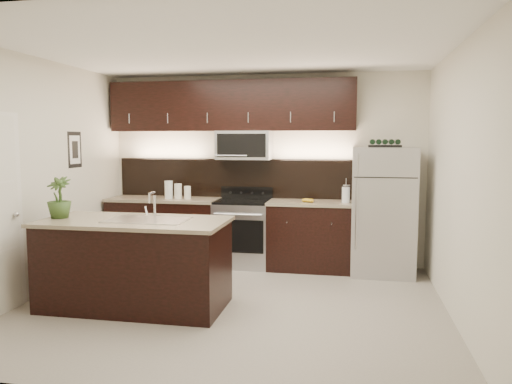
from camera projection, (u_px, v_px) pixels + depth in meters
ground at (232, 305)px, 5.38m from camera, size 4.50×4.50×0.00m
room_walls at (220, 148)px, 5.19m from camera, size 4.52×4.02×2.71m
counter_run at (229, 232)px, 7.07m from camera, size 3.51×0.65×0.94m
upper_fixtures at (232, 114)px, 7.03m from camera, size 3.49×0.40×1.66m
island at (135, 263)px, 5.29m from camera, size 1.96×0.96×0.94m
sink_faucet at (148, 218)px, 5.22m from camera, size 0.84×0.50×0.28m
refrigerator at (383, 211)px, 6.57m from camera, size 0.81×0.73×1.68m
wine_rack at (385, 144)px, 6.48m from camera, size 0.41×0.26×0.10m
plant at (59, 197)px, 5.33m from camera, size 0.25×0.25×0.44m
canisters at (176, 191)px, 7.10m from camera, size 0.38×0.12×0.26m
french_press at (346, 194)px, 6.65m from camera, size 0.11×0.11×0.32m
bananas at (305, 200)px, 6.73m from camera, size 0.20×0.18×0.05m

